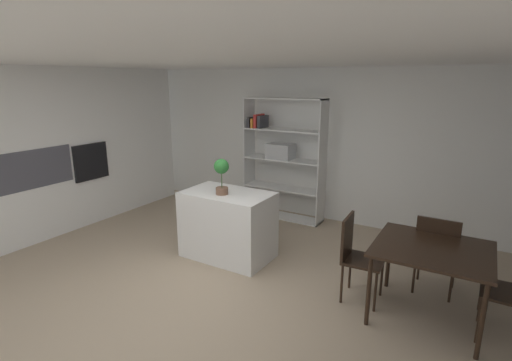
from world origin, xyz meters
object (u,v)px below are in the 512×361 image
Objects in this scene: open_bookshelf at (279,157)px; dining_chair_far at (437,249)px; potted_plant_on_island at (222,172)px; kitchen_island at (228,225)px; built_in_oven at (91,162)px; dining_chair_island_side at (355,251)px; dining_table at (432,254)px.

open_bookshelf is 3.12m from dining_chair_far.
open_bookshelf reaches higher than potted_plant_on_island.
kitchen_island is 2.59m from dining_chair_far.
potted_plant_on_island is at bearing 10.52° from dining_chair_far.
built_in_oven is 4.50m from dining_chair_island_side.
kitchen_island is (2.68, 0.09, -0.61)m from built_in_oven.
open_bookshelf is at bearing 144.40° from dining_table.
built_in_oven reaches higher than dining_chair_far.
dining_chair_island_side reaches higher than dining_chair_far.
dining_chair_island_side is 1.01× the size of dining_chair_far.
open_bookshelf reaches higher than dining_chair_far.
open_bookshelf reaches higher than dining_chair_island_side.
open_bookshelf is 2.82m from dining_chair_island_side.
open_bookshelf is (-0.15, 1.90, -0.13)m from potted_plant_on_island.
potted_plant_on_island reaches higher than dining_table.
kitchen_island is at bearing -84.81° from open_bookshelf.
dining_chair_island_side is (1.80, -0.15, 0.10)m from kitchen_island.
potted_plant_on_island reaches higher than dining_chair_far.
kitchen_island is 1.26× the size of dining_chair_far.
kitchen_island is at bearing 8.50° from dining_chair_far.
open_bookshelf reaches higher than dining_table.
dining_table is (2.56, -0.14, 0.24)m from kitchen_island.
dining_chair_island_side reaches higher than kitchen_island.
open_bookshelf is 3.37m from dining_table.
dining_chair_far is at bearing 5.03° from built_in_oven.
kitchen_island is at bearing 176.85° from dining_table.
built_in_oven is at bearing 86.15° from dining_chair_island_side.
dining_chair_island_side is (4.48, -0.06, -0.51)m from built_in_oven.
kitchen_island is 1.09× the size of dining_table.
dining_chair_far is at bearing -58.72° from dining_chair_island_side.
open_bookshelf is at bearing 95.19° from kitchen_island.
dining_table is (2.58, -0.04, -0.51)m from potted_plant_on_island.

